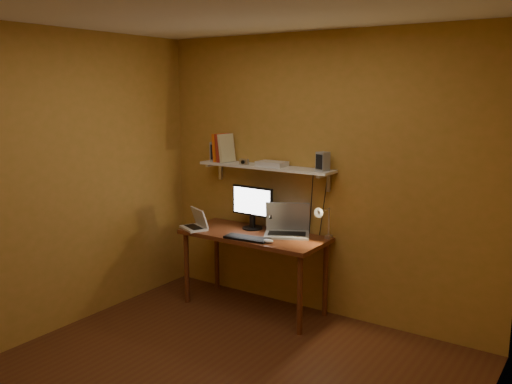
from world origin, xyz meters
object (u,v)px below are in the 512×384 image
Objects in this scene: speaker_left at (216,152)px; router at (272,164)px; netbook at (196,223)px; speaker_right at (323,161)px; desk at (254,242)px; monitor at (252,205)px; laptop at (287,226)px; keyboard at (247,238)px; wall_shelf at (265,167)px; mouse at (268,241)px; shelf_camera at (244,162)px; desk_lamp at (323,219)px.

router is at bearing -18.67° from speaker_left.
router is (0.64, 0.36, 0.59)m from netbook.
desk is at bearing -146.16° from speaker_right.
monitor reaches higher than laptop.
speaker_left reaches higher than router.
laptop is 0.61m from router.
speaker_left is at bearing -163.95° from speaker_right.
router is at bearing 54.05° from netbook.
speaker_left is at bearing 149.66° from laptop.
monitor is 2.76× the size of speaker_right.
wall_shelf is at bearing 93.03° from keyboard.
monitor reaches higher than mouse.
wall_shelf is 5.14× the size of router.
desk is 1.02m from speaker_right.
speaker_left is at bearing 168.97° from shelf_camera.
shelf_camera is at bearing -179.13° from desk_lamp.
speaker_right is at bearing 37.73° from mouse.
laptop is 0.42m from keyboard.
desk_lamp is at bearing -6.37° from router.
speaker_left reaches higher than wall_shelf.
wall_shelf reaches higher than monitor.
netbook is 0.79× the size of keyboard.
shelf_camera reaches higher than monitor.
speaker_right is (0.33, 0.05, 0.63)m from laptop.
keyboard is 0.22m from mouse.
shelf_camera is at bearing -158.22° from speaker_right.
router reaches higher than laptop.
mouse is 0.96× the size of shelf_camera.
monitor is 0.86m from speaker_right.
keyboard is 0.75m from router.
wall_shelf is 4.25× the size of netbook.
monitor is 0.77m from desk_lamp.
laptop is 1.52× the size of netbook.
keyboard is 0.97m from speaker_right.
speaker_right is (0.72, 0.06, 0.47)m from monitor.
laptop is 1.33× the size of desk_lamp.
speaker_right is at bearing 42.34° from netbook.
laptop is (0.28, -0.05, -0.53)m from wall_shelf.
speaker_right reaches higher than mouse.
shelf_camera is (-0.19, 0.11, 0.74)m from desk.
keyboard is 1.11× the size of desk_lamp.
speaker_right is at bearing 7.10° from monitor.
wall_shelf is 7.28× the size of speaker_left.
desk is at bearing -179.38° from laptop.
monitor is at bearing 17.92° from shelf_camera.
mouse is 0.85m from shelf_camera.
shelf_camera is (-0.47, -0.04, 0.58)m from laptop.
speaker_left is at bearing 177.07° from desk_lamp.
netbook is at bearing -147.10° from speaker_right.
speaker_left is (-0.65, 0.40, 0.71)m from keyboard.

